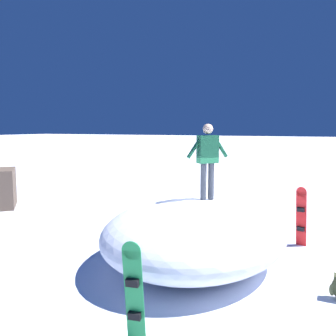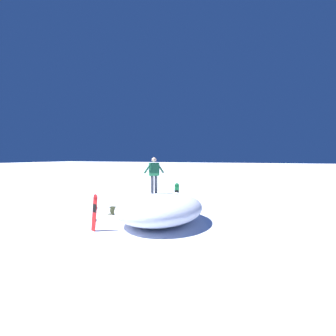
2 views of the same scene
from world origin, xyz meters
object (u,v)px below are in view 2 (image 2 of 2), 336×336
snowboard_primary_upright (177,196)px  snowboard_secondary_upright (95,212)px  snowboarder_standing (154,172)px  backpack_near (113,211)px

snowboard_primary_upright → snowboard_secondary_upright: 6.01m
snowboard_primary_upright → snowboarder_standing: bearing=-177.9°
snowboard_primary_upright → backpack_near: size_ratio=2.63×
snowboard_primary_upright → backpack_near: bearing=135.9°
snowboarder_standing → backpack_near: snowboarder_standing is taller
backpack_near → snowboard_primary_upright: bearing=-44.1°
snowboarder_standing → snowboard_primary_upright: 4.01m
snowboard_primary_upright → backpack_near: 4.04m
backpack_near → snowboarder_standing: bearing=-104.7°
snowboarder_standing → backpack_near: size_ratio=2.85×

